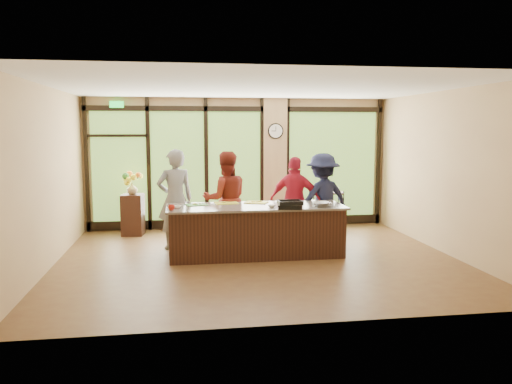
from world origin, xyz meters
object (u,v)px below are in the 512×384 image
object	(u,v)px
cook_right	(322,199)
roasting_pan	(290,206)
island_base	(256,231)
cook_left	(175,199)
flower_stand	(133,215)
bar_cart	(326,206)

from	to	relation	value
cook_right	roasting_pan	bearing A→B (deg)	34.85
island_base	cook_left	size ratio (longest dim) A/B	1.61
cook_left	island_base	bearing A→B (deg)	138.85
flower_stand	bar_cart	distance (m)	4.25
bar_cart	cook_right	bearing A→B (deg)	-98.67
cook_right	bar_cart	size ratio (longest dim) A/B	1.81
cook_left	roasting_pan	bearing A→B (deg)	135.31
island_base	roasting_pan	bearing A→B (deg)	-39.09
island_base	flower_stand	bearing A→B (deg)	137.92
island_base	bar_cart	xyz separation A→B (m)	(1.85, 1.78, 0.16)
cook_left	flower_stand	bearing A→B (deg)	-70.44
bar_cart	roasting_pan	bearing A→B (deg)	-108.83
cook_right	roasting_pan	distance (m)	1.46
flower_stand	cook_left	bearing A→B (deg)	-49.44
cook_right	flower_stand	world-z (taller)	cook_right
island_base	flower_stand	size ratio (longest dim) A/B	3.48
cook_right	roasting_pan	xyz separation A→B (m)	(-0.91, -1.14, 0.05)
roasting_pan	flower_stand	xyz separation A→B (m)	(-2.92, 2.59, -0.51)
cook_left	flower_stand	size ratio (longest dim) A/B	2.15
cook_right	island_base	bearing A→B (deg)	9.47
roasting_pan	cook_left	bearing A→B (deg)	161.52
cook_left	bar_cart	world-z (taller)	cook_left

